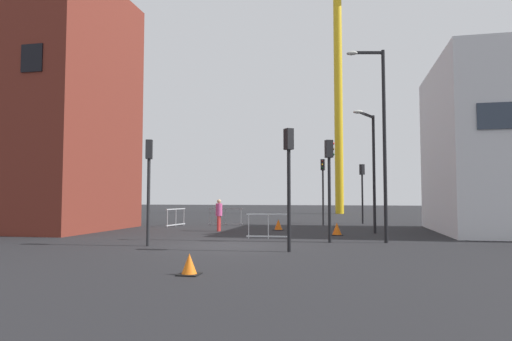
# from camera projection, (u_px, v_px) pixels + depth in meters

# --- Properties ---
(ground) EXTENTS (160.00, 160.00, 0.00)m
(ground) POSITION_uv_depth(u_px,v_px,m) (226.00, 245.00, 16.28)
(ground) COLOR black
(brick_building) EXTENTS (8.62, 7.79, 13.32)m
(brick_building) POSITION_uv_depth(u_px,v_px,m) (39.00, 109.00, 24.43)
(brick_building) COLOR maroon
(brick_building) RESTS_ON ground
(construction_crane) EXTENTS (13.64, 1.25, 27.35)m
(construction_crane) POSITION_uv_depth(u_px,v_px,m) (337.00, 56.00, 48.00)
(construction_crane) COLOR gold
(construction_crane) RESTS_ON ground
(streetlamp_tall) EXTENTS (1.50, 0.44, 7.64)m
(streetlamp_tall) POSITION_uv_depth(u_px,v_px,m) (380.00, 130.00, 17.43)
(streetlamp_tall) COLOR black
(streetlamp_tall) RESTS_ON ground
(streetlamp_short) EXTENTS (1.07, 1.93, 5.85)m
(streetlamp_short) POSITION_uv_depth(u_px,v_px,m) (371.00, 160.00, 21.59)
(streetlamp_short) COLOR black
(streetlamp_short) RESTS_ON ground
(traffic_light_crosswalk) EXTENTS (0.36, 0.38, 4.05)m
(traffic_light_crosswalk) POSITION_uv_depth(u_px,v_px,m) (289.00, 169.00, 14.54)
(traffic_light_crosswalk) COLOR black
(traffic_light_crosswalk) RESTS_ON ground
(traffic_light_median) EXTENTS (0.32, 0.39, 3.89)m
(traffic_light_median) POSITION_uv_depth(u_px,v_px,m) (149.00, 174.00, 16.24)
(traffic_light_median) COLOR #232326
(traffic_light_median) RESTS_ON ground
(traffic_light_island) EXTENTS (0.28, 0.38, 4.18)m
(traffic_light_island) POSITION_uv_depth(u_px,v_px,m) (323.00, 181.00, 28.00)
(traffic_light_island) COLOR #232326
(traffic_light_island) RESTS_ON ground
(traffic_light_far) EXTENTS (0.36, 0.38, 3.98)m
(traffic_light_far) POSITION_uv_depth(u_px,v_px,m) (362.00, 184.00, 29.62)
(traffic_light_far) COLOR black
(traffic_light_far) RESTS_ON ground
(traffic_light_verge) EXTENTS (0.39, 0.33, 4.04)m
(traffic_light_verge) POSITION_uv_depth(u_px,v_px,m) (329.00, 174.00, 17.44)
(traffic_light_verge) COLOR black
(traffic_light_verge) RESTS_ON ground
(pedestrian_walking) EXTENTS (0.34, 0.34, 1.66)m
(pedestrian_walking) POSITION_uv_depth(u_px,v_px,m) (219.00, 213.00, 23.08)
(pedestrian_walking) COLOR red
(pedestrian_walking) RESTS_ON ground
(safety_barrier_right_run) EXTENTS (1.90, 0.18, 1.08)m
(safety_barrier_right_run) POSITION_uv_depth(u_px,v_px,m) (268.00, 226.00, 18.89)
(safety_barrier_right_run) COLOR #B2B5BA
(safety_barrier_right_run) RESTS_ON ground
(safety_barrier_mid_span) EXTENTS (2.20, 0.23, 1.08)m
(safety_barrier_mid_span) POSITION_uv_depth(u_px,v_px,m) (225.00, 216.00, 27.71)
(safety_barrier_mid_span) COLOR gray
(safety_barrier_mid_span) RESTS_ON ground
(safety_barrier_front) EXTENTS (0.35, 2.23, 1.08)m
(safety_barrier_front) POSITION_uv_depth(u_px,v_px,m) (176.00, 217.00, 26.89)
(safety_barrier_front) COLOR #B2B5BA
(safety_barrier_front) RESTS_ON ground
(traffic_cone_on_verge) EXTENTS (0.49, 0.49, 0.49)m
(traffic_cone_on_verge) POSITION_uv_depth(u_px,v_px,m) (189.00, 265.00, 10.13)
(traffic_cone_on_verge) COLOR black
(traffic_cone_on_verge) RESTS_ON ground
(traffic_cone_orange) EXTENTS (0.58, 0.58, 0.58)m
(traffic_cone_orange) POSITION_uv_depth(u_px,v_px,m) (278.00, 225.00, 23.77)
(traffic_cone_orange) COLOR black
(traffic_cone_orange) RESTS_ON ground
(traffic_cone_by_barrier) EXTENTS (0.59, 0.59, 0.59)m
(traffic_cone_by_barrier) POSITION_uv_depth(u_px,v_px,m) (337.00, 229.00, 20.59)
(traffic_cone_by_barrier) COLOR black
(traffic_cone_by_barrier) RESTS_ON ground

